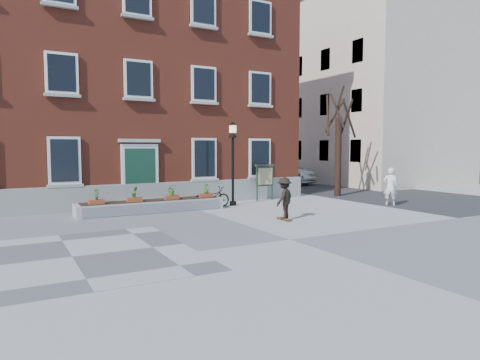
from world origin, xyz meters
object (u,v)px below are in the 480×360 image
bicycle (211,197)px  lamp_post (233,152)px  bystander (390,187)px  skateboarder (284,198)px  parked_car (285,173)px  notice_board (265,176)px

bicycle → lamp_post: size_ratio=0.46×
bystander → skateboarder: size_ratio=1.11×
bicycle → bystander: bearing=-114.0°
bicycle → parked_car: size_ratio=0.37×
lamp_post → skateboarder: (-0.19, -4.50, -1.69)m
parked_car → lamp_post: (-8.96, -8.51, 1.74)m
bicycle → skateboarder: bearing=-167.0°
notice_board → bystander: bearing=-47.5°
bystander → skateboarder: bystander is taller
bicycle → parked_car: bearing=-49.1°
bicycle → parked_car: (10.12, 8.58, 0.32)m
lamp_post → skateboarder: size_ratio=2.42×
skateboarder → bystander: bearing=7.7°
lamp_post → bystander: bearing=-28.9°
bicycle → bystander: 8.46m
bicycle → parked_car: parked_car is taller
bicycle → bystander: (7.68, -3.53, 0.43)m
skateboarder → parked_car: bearing=54.9°
bystander → parked_car: bearing=-53.8°
parked_car → lamp_post: lamp_post is taller
parked_car → notice_board: 10.05m
parked_car → bystander: size_ratio=2.68×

